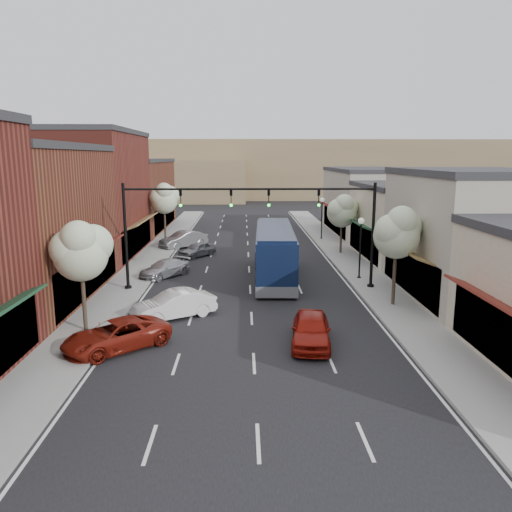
{
  "coord_description": "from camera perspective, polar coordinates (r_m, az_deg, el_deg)",
  "views": [
    {
      "loc": [
        -0.41,
        -23.85,
        8.61
      ],
      "look_at": [
        0.4,
        8.3,
        2.2
      ],
      "focal_mm": 35.0,
      "sensor_mm": 36.0,
      "label": 1
    }
  ],
  "objects": [
    {
      "name": "bldg_right_far",
      "position": [
        57.83,
        12.78,
        6.08
      ],
      "size": [
        9.14,
        16.1,
        7.4
      ],
      "color": "#A59E8D",
      "rests_on": "ground"
    },
    {
      "name": "tree_right_near",
      "position": [
        29.44,
        15.9,
        2.72
      ],
      "size": [
        2.85,
        2.65,
        5.95
      ],
      "color": "#47382B",
      "rests_on": "ground"
    },
    {
      "name": "parked_car_d",
      "position": [
        43.99,
        -6.75,
        0.75
      ],
      "size": [
        3.5,
        3.89,
        1.28
      ],
      "primitive_type": "imported",
      "rotation": [
        0.0,
        0.0,
        -0.66
      ],
      "color": "slate",
      "rests_on": "ground"
    },
    {
      "name": "sidewalk_left",
      "position": [
        43.94,
        -11.89,
        -0.18
      ],
      "size": [
        2.8,
        73.0,
        0.15
      ],
      "primitive_type": "cube",
      "color": "gray",
      "rests_on": "ground"
    },
    {
      "name": "curb_left",
      "position": [
        43.7,
        -10.08,
        -0.17
      ],
      "size": [
        0.25,
        73.0,
        0.17
      ],
      "primitive_type": "cube",
      "color": "gray",
      "rests_on": "ground"
    },
    {
      "name": "signal_mast_left",
      "position": [
        32.52,
        -10.67,
        4.03
      ],
      "size": [
        8.22,
        0.46,
        7.0
      ],
      "color": "black",
      "rests_on": "ground"
    },
    {
      "name": "curb_right",
      "position": [
        43.84,
        8.32,
        -0.08
      ],
      "size": [
        0.25,
        73.0,
        0.17
      ],
      "primitive_type": "cube",
      "color": "gray",
      "rests_on": "ground"
    },
    {
      "name": "ground",
      "position": [
        25.36,
        -0.43,
        -8.57
      ],
      "size": [
        160.0,
        160.0,
        0.0
      ],
      "primitive_type": "plane",
      "color": "black",
      "rests_on": "ground"
    },
    {
      "name": "bldg_right_midfar",
      "position": [
        44.5,
        17.1,
        3.75
      ],
      "size": [
        9.14,
        12.1,
        6.4
      ],
      "color": "beige",
      "rests_on": "ground"
    },
    {
      "name": "hill_near",
      "position": [
        104.88,
        -15.16,
        8.36
      ],
      "size": [
        50.0,
        20.0,
        8.0
      ],
      "primitive_type": "cube",
      "color": "#7A6647",
      "rests_on": "ground"
    },
    {
      "name": "red_hatchback",
      "position": [
        23.51,
        6.31,
        -8.33
      ],
      "size": [
        2.31,
        4.58,
        1.5
      ],
      "primitive_type": "imported",
      "rotation": [
        0.0,
        0.0,
        -0.13
      ],
      "color": "maroon",
      "rests_on": "ground"
    },
    {
      "name": "tree_left_far",
      "position": [
        50.57,
        -10.42,
        6.54
      ],
      "size": [
        2.85,
        2.65,
        6.13
      ],
      "color": "#47382B",
      "rests_on": "ground"
    },
    {
      "name": "hill_far",
      "position": [
        113.89,
        -1.25,
        9.95
      ],
      "size": [
        120.0,
        30.0,
        12.0
      ],
      "primitive_type": "cube",
      "color": "#7A6647",
      "rests_on": "ground"
    },
    {
      "name": "parked_car_b",
      "position": [
        27.49,
        -9.34,
        -5.51
      ],
      "size": [
        4.68,
        3.66,
        1.49
      ],
      "primitive_type": "imported",
      "rotation": [
        0.0,
        0.0,
        -1.03
      ],
      "color": "white",
      "rests_on": "ground"
    },
    {
      "name": "sidewalk_right",
      "position": [
        44.1,
        10.12,
        -0.07
      ],
      "size": [
        2.8,
        73.0,
        0.15
      ],
      "primitive_type": "cube",
      "color": "gray",
      "rests_on": "ground"
    },
    {
      "name": "lamp_post_far",
      "position": [
        52.8,
        7.55,
        5.08
      ],
      "size": [
        0.44,
        0.44,
        4.44
      ],
      "color": "black",
      "rests_on": "ground"
    },
    {
      "name": "coach_bus",
      "position": [
        35.77,
        2.15,
        0.47
      ],
      "size": [
        3.07,
        12.09,
        3.67
      ],
      "rotation": [
        0.0,
        0.0,
        -0.04
      ],
      "color": "#0D1937",
      "rests_on": "ground"
    },
    {
      "name": "bldg_left_midfar",
      "position": [
        46.09,
        -19.03,
        6.67
      ],
      "size": [
        10.14,
        14.1,
        10.9
      ],
      "color": "maroon",
      "rests_on": "ground"
    },
    {
      "name": "signal_mast_right",
      "position": [
        32.66,
        9.24,
        4.11
      ],
      "size": [
        8.22,
        0.46,
        7.0
      ],
      "color": "black",
      "rests_on": "ground"
    },
    {
      "name": "parked_car_e",
      "position": [
        48.55,
        -8.27,
        1.88
      ],
      "size": [
        4.62,
        4.53,
        1.58
      ],
      "primitive_type": "imported",
      "rotation": [
        0.0,
        0.0,
        -0.81
      ],
      "color": "gray",
      "rests_on": "ground"
    },
    {
      "name": "bldg_right_midnear",
      "position": [
        33.36,
        23.65,
        2.22
      ],
      "size": [
        9.14,
        12.1,
        7.9
      ],
      "color": "#A59E8D",
      "rests_on": "ground"
    },
    {
      "name": "bldg_left_far",
      "position": [
        61.59,
        -14.5,
        6.77
      ],
      "size": [
        10.14,
        18.1,
        8.4
      ],
      "color": "brown",
      "rests_on": "ground"
    },
    {
      "name": "bldg_left_midnear",
      "position": [
        33.13,
        -26.12,
        3.27
      ],
      "size": [
        10.14,
        14.1,
        9.4
      ],
      "color": "brown",
      "rests_on": "ground"
    },
    {
      "name": "tree_right_far",
      "position": [
        44.9,
        9.86,
        5.2
      ],
      "size": [
        2.85,
        2.65,
        5.43
      ],
      "color": "#47382B",
      "rests_on": "ground"
    },
    {
      "name": "parked_car_a",
      "position": [
        23.69,
        -15.67,
        -8.72
      ],
      "size": [
        5.16,
        4.88,
        1.35
      ],
      "primitive_type": "imported",
      "rotation": [
        0.0,
        0.0,
        -0.86
      ],
      "color": "maroon",
      "rests_on": "ground"
    },
    {
      "name": "tree_left_near",
      "position": [
        25.44,
        -19.37,
        0.7
      ],
      "size": [
        2.85,
        2.65,
        5.69
      ],
      "color": "#47382B",
      "rests_on": "ground"
    },
    {
      "name": "lamp_post_near",
      "position": [
        35.76,
        11.86,
        2.01
      ],
      "size": [
        0.44,
        0.44,
        4.44
      ],
      "color": "black",
      "rests_on": "ground"
    },
    {
      "name": "parked_car_c",
      "position": [
        36.92,
        -10.43,
        -1.42
      ],
      "size": [
        3.88,
        4.44,
        1.23
      ],
      "primitive_type": "imported",
      "rotation": [
        0.0,
        0.0,
        -0.63
      ],
      "color": "#A6A7AC",
      "rests_on": "ground"
    }
  ]
}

